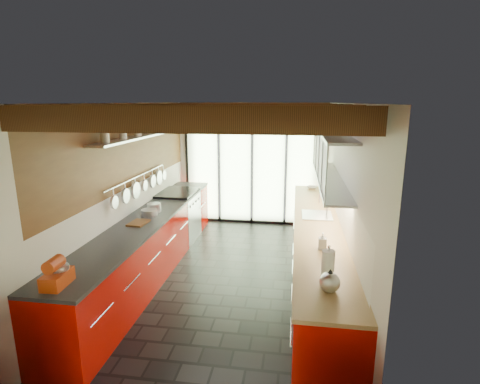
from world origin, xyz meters
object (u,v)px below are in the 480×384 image
(paper_towel, at_px, (328,265))
(soap_bottle, at_px, (323,241))
(kettle, at_px, (330,281))
(stand_mixer, at_px, (57,274))
(bowl, at_px, (312,187))

(paper_towel, distance_m, soap_bottle, 0.78)
(kettle, height_order, soap_bottle, kettle)
(stand_mixer, relative_size, soap_bottle, 1.63)
(stand_mixer, distance_m, paper_towel, 2.59)
(paper_towel, bearing_deg, bowl, 90.00)
(stand_mixer, bearing_deg, kettle, 6.02)
(kettle, relative_size, soap_bottle, 1.19)
(paper_towel, bearing_deg, stand_mixer, -168.49)
(stand_mixer, xyz_separation_m, paper_towel, (2.54, 0.52, 0.03))
(kettle, distance_m, bowl, 4.22)
(stand_mixer, bearing_deg, bowl, 60.51)
(stand_mixer, bearing_deg, soap_bottle, 26.99)
(stand_mixer, relative_size, paper_towel, 0.95)
(paper_towel, height_order, bowl, paper_towel)
(kettle, xyz_separation_m, bowl, (0.00, 4.22, -0.08))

